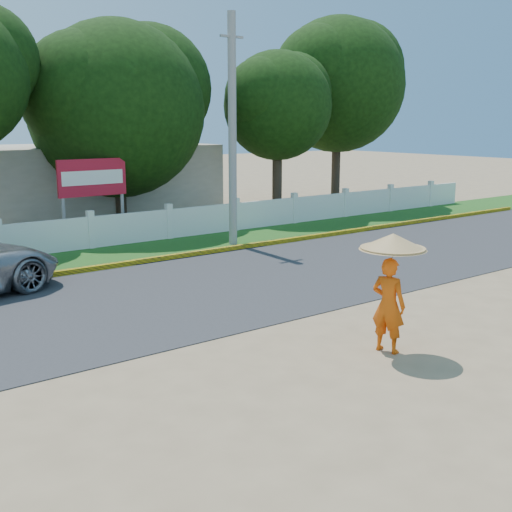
{
  "coord_description": "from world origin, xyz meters",
  "views": [
    {
      "loc": [
        -8.43,
        -9.11,
        4.25
      ],
      "look_at": [
        0.0,
        2.0,
        1.3
      ],
      "focal_mm": 45.0,
      "sensor_mm": 36.0,
      "label": 1
    }
  ],
  "objects": [
    {
      "name": "tree_row",
      "position": [
        2.5,
        14.43,
        5.06
      ],
      "size": [
        34.58,
        7.38,
        9.32
      ],
      "color": "#473828",
      "rests_on": "ground"
    },
    {
      "name": "building_near",
      "position": [
        3.0,
        18.0,
        1.6
      ],
      "size": [
        10.0,
        6.0,
        3.2
      ],
      "primitive_type": "cube",
      "color": "#B7AD99",
      "rests_on": "ground"
    },
    {
      "name": "monk_with_parasol",
      "position": [
        0.46,
        -1.49,
        1.46
      ],
      "size": [
        1.23,
        1.23,
        2.25
      ],
      "color": "#D74E0B",
      "rests_on": "ground"
    },
    {
      "name": "grass_verge",
      "position": [
        0.0,
        9.75,
        0.01
      ],
      "size": [
        60.0,
        3.5,
        0.03
      ],
      "primitive_type": "cube",
      "color": "#2D601E",
      "rests_on": "ground"
    },
    {
      "name": "curb",
      "position": [
        0.0,
        8.05,
        0.08
      ],
      "size": [
        40.0,
        0.18,
        0.16
      ],
      "primitive_type": "cube",
      "color": "yellow",
      "rests_on": "ground"
    },
    {
      "name": "ground",
      "position": [
        0.0,
        0.0,
        0.0
      ],
      "size": [
        120.0,
        120.0,
        0.0
      ],
      "primitive_type": "plane",
      "color": "#9E8460",
      "rests_on": "ground"
    },
    {
      "name": "utility_pole",
      "position": [
        4.22,
        8.87,
        3.87
      ],
      "size": [
        0.28,
        0.28,
        7.74
      ],
      "primitive_type": "cylinder",
      "color": "gray",
      "rests_on": "ground"
    },
    {
      "name": "billboard",
      "position": [
        0.61,
        12.3,
        2.14
      ],
      "size": [
        2.5,
        0.13,
        2.95
      ],
      "color": "gray",
      "rests_on": "ground"
    },
    {
      "name": "fence",
      "position": [
        0.0,
        11.2,
        0.55
      ],
      "size": [
        40.0,
        0.1,
        1.1
      ],
      "primitive_type": "cube",
      "color": "silver",
      "rests_on": "ground"
    },
    {
      "name": "road",
      "position": [
        0.0,
        4.5,
        0.01
      ],
      "size": [
        60.0,
        7.0,
        0.02
      ],
      "primitive_type": "cube",
      "color": "#38383A",
      "rests_on": "ground"
    }
  ]
}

